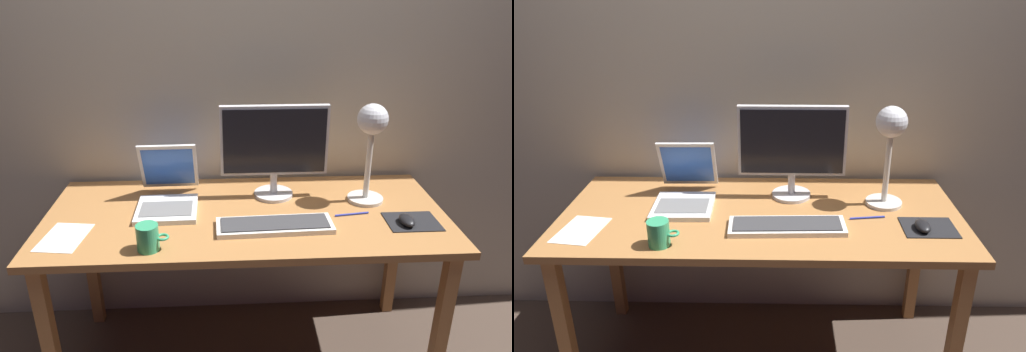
# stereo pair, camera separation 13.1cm
# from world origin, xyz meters

# --- Properties ---
(back_wall) EXTENTS (4.80, 0.06, 2.60)m
(back_wall) POSITION_xyz_m (0.00, 0.40, 1.30)
(back_wall) COLOR #B2A893
(back_wall) RESTS_ON ground
(desk) EXTENTS (1.60, 0.70, 0.74)m
(desk) POSITION_xyz_m (0.00, 0.00, 0.66)
(desk) COLOR #A8703D
(desk) RESTS_ON ground
(monitor) EXTENTS (0.45, 0.17, 0.40)m
(monitor) POSITION_xyz_m (0.13, 0.15, 0.97)
(monitor) COLOR silver
(monitor) RESTS_ON desk
(keyboard_main) EXTENTS (0.44, 0.16, 0.03)m
(keyboard_main) POSITION_xyz_m (0.10, -0.13, 0.75)
(keyboard_main) COLOR silver
(keyboard_main) RESTS_ON desk
(laptop) EXTENTS (0.25, 0.34, 0.24)m
(laptop) POSITION_xyz_m (-0.32, 0.11, 0.81)
(laptop) COLOR silver
(laptop) RESTS_ON desk
(desk_lamp) EXTENTS (0.15, 0.15, 0.42)m
(desk_lamp) POSITION_xyz_m (0.51, 0.09, 1.04)
(desk_lamp) COLOR beige
(desk_lamp) RESTS_ON desk
(mousepad) EXTENTS (0.20, 0.16, 0.00)m
(mousepad) POSITION_xyz_m (0.64, -0.12, 0.74)
(mousepad) COLOR black
(mousepad) RESTS_ON desk
(mouse) EXTENTS (0.06, 0.10, 0.03)m
(mouse) POSITION_xyz_m (0.61, -0.14, 0.76)
(mouse) COLOR black
(mouse) RESTS_ON mousepad
(coffee_mug) EXTENTS (0.11, 0.08, 0.10)m
(coffee_mug) POSITION_xyz_m (-0.35, -0.26, 0.79)
(coffee_mug) COLOR #339966
(coffee_mug) RESTS_ON desk
(paper_sheet_near_mouse) EXTENTS (0.17, 0.23, 0.00)m
(paper_sheet_near_mouse) POSITION_xyz_m (-0.67, -0.16, 0.74)
(paper_sheet_near_mouse) COLOR white
(paper_sheet_near_mouse) RESTS_ON desk
(pen) EXTENTS (0.14, 0.03, 0.01)m
(pen) POSITION_xyz_m (0.42, -0.05, 0.74)
(pen) COLOR #2633A5
(pen) RESTS_ON desk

